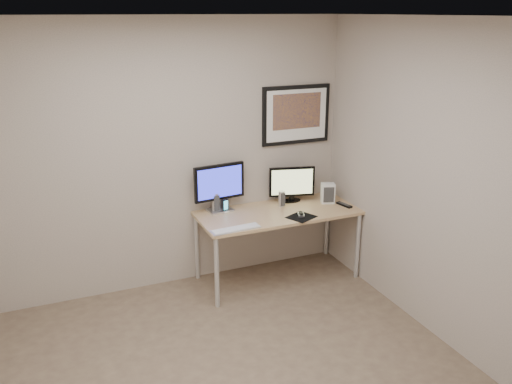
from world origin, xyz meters
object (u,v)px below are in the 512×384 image
(speaker_left, at_px, (215,202))
(speaker_right, at_px, (282,199))
(framed_art, at_px, (296,115))
(monitor_tv, at_px, (292,183))
(monitor_large, at_px, (219,186))
(fan_unit, at_px, (328,193))
(phone_dock, at_px, (225,206))
(desk, at_px, (278,218))
(keyboard, at_px, (236,229))

(speaker_left, distance_m, speaker_right, 0.68)
(framed_art, bearing_deg, speaker_left, -175.00)
(framed_art, height_order, monitor_tv, framed_art)
(speaker_right, bearing_deg, monitor_large, 168.71)
(speaker_left, xyz_separation_m, speaker_right, (0.67, -0.13, -0.01))
(fan_unit, bearing_deg, phone_dock, -169.39)
(monitor_large, distance_m, fan_unit, 1.15)
(desk, bearing_deg, fan_unit, 3.44)
(framed_art, relative_size, keyboard, 1.60)
(framed_art, distance_m, fan_unit, 0.87)
(monitor_tv, bearing_deg, speaker_left, -168.37)
(fan_unit, bearing_deg, desk, -157.84)
(desk, xyz_separation_m, speaker_left, (-0.57, 0.25, 0.16))
(monitor_large, distance_m, speaker_right, 0.66)
(monitor_large, bearing_deg, monitor_tv, -8.29)
(framed_art, xyz_separation_m, speaker_right, (-0.25, -0.21, -0.81))
(monitor_tv, bearing_deg, speaker_right, -136.82)
(framed_art, bearing_deg, monitor_large, -174.17)
(monitor_tv, xyz_separation_m, phone_dock, (-0.74, -0.03, -0.13))
(monitor_large, xyz_separation_m, monitor_tv, (0.78, -0.03, -0.07))
(monitor_tv, relative_size, phone_dock, 3.47)
(speaker_right, bearing_deg, framed_art, 38.65)
(speaker_left, distance_m, keyboard, 0.54)
(monitor_large, xyz_separation_m, speaker_right, (0.63, -0.12, -0.19))
(phone_dock, distance_m, fan_unit, 1.09)
(desk, distance_m, keyboard, 0.63)
(monitor_tv, xyz_separation_m, speaker_left, (-0.83, 0.04, -0.10))
(speaker_right, distance_m, phone_dock, 0.59)
(desk, bearing_deg, monitor_tv, 39.57)
(speaker_left, height_order, speaker_right, speaker_left)
(phone_dock, bearing_deg, framed_art, -9.38)
(desk, distance_m, monitor_tv, 0.43)
(speaker_right, bearing_deg, monitor_tv, 28.16)
(monitor_tv, height_order, keyboard, monitor_tv)
(monitor_large, height_order, phone_dock, monitor_large)
(framed_art, height_order, phone_dock, framed_art)
(speaker_left, bearing_deg, framed_art, 1.75)
(framed_art, bearing_deg, monitor_tv, -127.70)
(phone_dock, bearing_deg, fan_unit, -27.22)
(monitor_tv, bearing_deg, framed_art, 66.50)
(phone_dock, xyz_separation_m, fan_unit, (1.07, -0.15, 0.04))
(monitor_large, xyz_separation_m, phone_dock, (0.04, -0.05, -0.20))
(keyboard, bearing_deg, framed_art, 30.32)
(speaker_right, relative_size, fan_unit, 0.77)
(monitor_large, xyz_separation_m, fan_unit, (1.11, -0.21, -0.16))
(desk, distance_m, fan_unit, 0.61)
(keyboard, bearing_deg, speaker_right, 28.00)
(monitor_tv, distance_m, keyboard, 0.97)
(monitor_large, relative_size, keyboard, 1.13)
(phone_dock, bearing_deg, desk, -40.33)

